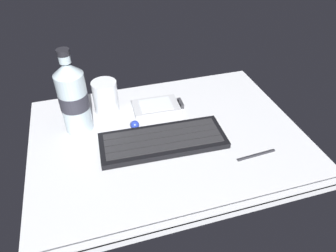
{
  "coord_description": "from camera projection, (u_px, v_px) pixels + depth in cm",
  "views": [
    {
      "loc": [
        -15.85,
        -53.83,
        48.09
      ],
      "look_at": [
        0.0,
        0.0,
        3.0
      ],
      "focal_mm": 33.0,
      "sensor_mm": 36.0,
      "label": 1
    }
  ],
  "objects": [
    {
      "name": "water_bottle",
      "position": [
        73.0,
        98.0,
        0.71
      ],
      "size": [
        6.73,
        6.73,
        20.8
      ],
      "color": "silver",
      "rests_on": "ground_plane"
    },
    {
      "name": "keyboard",
      "position": [
        163.0,
        140.0,
        0.71
      ],
      "size": [
        29.45,
        12.24,
        1.7
      ],
      "color": "black",
      "rests_on": "ground_plane"
    },
    {
      "name": "juice_cup",
      "position": [
        106.0,
        98.0,
        0.8
      ],
      "size": [
        6.4,
        6.4,
        8.5
      ],
      "color": "silver",
      "rests_on": "ground_plane"
    },
    {
      "name": "ground_plane",
      "position": [
        168.0,
        139.0,
        0.74
      ],
      "size": [
        64.0,
        48.0,
        2.8
      ],
      "color": "silver"
    },
    {
      "name": "stylus_pen",
      "position": [
        256.0,
        154.0,
        0.68
      ],
      "size": [
        9.52,
        1.27,
        0.7
      ],
      "primitive_type": "cylinder",
      "rotation": [
        0.0,
        1.57,
        0.06
      ],
      "color": "#26262B",
      "rests_on": "ground_plane"
    },
    {
      "name": "trackball_mouse",
      "position": [
        135.0,
        125.0,
        0.75
      ],
      "size": [
        2.2,
        2.2,
        2.2
      ],
      "primitive_type": "sphere",
      "color": "#2338B2",
      "rests_on": "ground_plane"
    },
    {
      "name": "handheld_device",
      "position": [
        158.0,
        106.0,
        0.82
      ],
      "size": [
        13.0,
        8.04,
        1.5
      ],
      "color": "#B7BABF",
      "rests_on": "ground_plane"
    }
  ]
}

